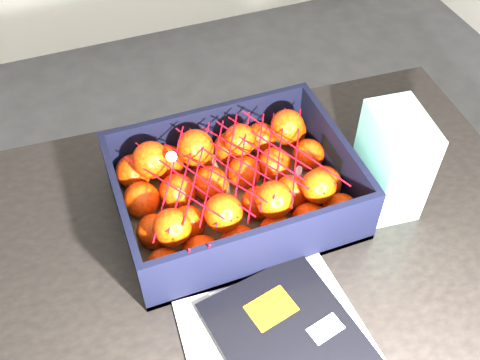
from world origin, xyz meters
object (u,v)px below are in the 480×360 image
object	(u,v)px
table	(235,285)
magazine_stack	(285,350)
produce_crate	(234,194)
retail_carton	(392,162)

from	to	relation	value
table	magazine_stack	size ratio (longest dim) A/B	4.02
produce_crate	magazine_stack	bearing A→B (deg)	-95.08
magazine_stack	retail_carton	world-z (taller)	retail_carton
magazine_stack	produce_crate	world-z (taller)	produce_crate
retail_carton	produce_crate	bearing A→B (deg)	170.06
magazine_stack	table	bearing A→B (deg)	93.45
table	magazine_stack	world-z (taller)	magazine_stack
produce_crate	retail_carton	size ratio (longest dim) A/B	2.09
produce_crate	retail_carton	bearing A→B (deg)	-15.68
magazine_stack	produce_crate	size ratio (longest dim) A/B	0.73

